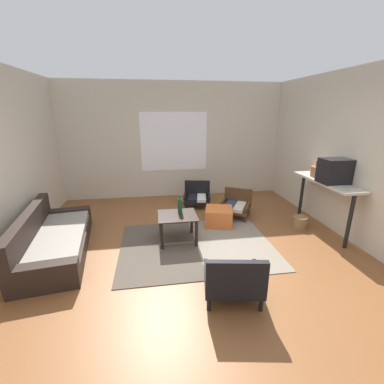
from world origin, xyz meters
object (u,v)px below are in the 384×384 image
(armchair_by_window, at_px, (197,195))
(crt_television, at_px, (334,171))
(armchair_striped_foreground, at_px, (234,280))
(coffee_table, at_px, (178,220))
(ottoman_orange, at_px, (219,217))
(armchair_corner, at_px, (236,204))
(glass_bottle, at_px, (180,205))
(clay_vase, at_px, (318,171))
(couch, at_px, (53,240))
(wicker_basket, at_px, (300,222))
(console_shelf, at_px, (325,187))

(armchair_by_window, xyz_separation_m, crt_television, (1.95, -1.74, 0.88))
(armchair_striped_foreground, bearing_deg, coffee_table, 107.42)
(armchair_striped_foreground, bearing_deg, ottoman_orange, 80.06)
(armchair_corner, bearing_deg, coffee_table, -144.34)
(armchair_corner, xyz_separation_m, glass_bottle, (-1.23, -0.83, 0.35))
(clay_vase, bearing_deg, crt_television, -90.43)
(couch, bearing_deg, armchair_corner, 17.85)
(armchair_striped_foreground, distance_m, ottoman_orange, 2.03)
(ottoman_orange, height_order, wicker_basket, ottoman_orange)
(armchair_corner, xyz_separation_m, ottoman_orange, (-0.46, -0.41, -0.07))
(armchair_by_window, bearing_deg, console_shelf, -39.00)
(armchair_by_window, distance_m, wicker_basket, 2.20)
(armchair_by_window, height_order, armchair_striped_foreground, armchair_striped_foreground)
(armchair_striped_foreground, distance_m, crt_television, 2.63)
(armchair_corner, relative_size, crt_television, 1.85)
(armchair_corner, height_order, glass_bottle, glass_bottle)
(couch, xyz_separation_m, crt_television, (4.43, -0.03, 0.91))
(couch, relative_size, ottoman_orange, 4.33)
(crt_television, xyz_separation_m, wicker_basket, (-0.29, 0.30, -1.01))
(armchair_striped_foreground, height_order, crt_television, crt_television)
(couch, height_order, armchair_striped_foreground, couch)
(ottoman_orange, distance_m, wicker_basket, 1.49)
(console_shelf, bearing_deg, couch, -178.40)
(coffee_table, height_order, clay_vase, clay_vase)
(armchair_striped_foreground, bearing_deg, clay_vase, 40.55)
(clay_vase, distance_m, glass_bottle, 2.55)
(wicker_basket, bearing_deg, armchair_corner, 142.77)
(ottoman_orange, distance_m, crt_television, 2.08)
(glass_bottle, bearing_deg, wicker_basket, 2.21)
(couch, bearing_deg, armchair_striped_foreground, -30.81)
(crt_television, xyz_separation_m, glass_bottle, (-2.50, 0.21, -0.53))
(glass_bottle, bearing_deg, clay_vase, 4.74)
(glass_bottle, xyz_separation_m, wicker_basket, (2.21, 0.09, -0.48))
(armchair_corner, xyz_separation_m, clay_vase, (1.27, -0.62, 0.78))
(armchair_corner, xyz_separation_m, console_shelf, (1.27, -0.89, 0.56))
(couch, xyz_separation_m, glass_bottle, (1.93, 0.18, 0.38))
(coffee_table, relative_size, console_shelf, 0.43)
(armchair_striped_foreground, xyz_separation_m, ottoman_orange, (0.35, 2.00, -0.11))
(wicker_basket, bearing_deg, couch, -176.29)
(couch, distance_m, armchair_striped_foreground, 2.73)
(coffee_table, relative_size, wicker_basket, 2.33)
(armchair_striped_foreground, height_order, clay_vase, clay_vase)
(couch, xyz_separation_m, ottoman_orange, (2.69, 0.60, -0.04))
(couch, distance_m, ottoman_orange, 2.76)
(coffee_table, height_order, console_shelf, console_shelf)
(coffee_table, relative_size, clay_vase, 2.19)
(armchair_by_window, distance_m, ottoman_orange, 1.13)
(clay_vase, bearing_deg, coffee_table, -173.41)
(glass_bottle, bearing_deg, armchair_by_window, 70.14)
(console_shelf, height_order, crt_television, crt_television)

